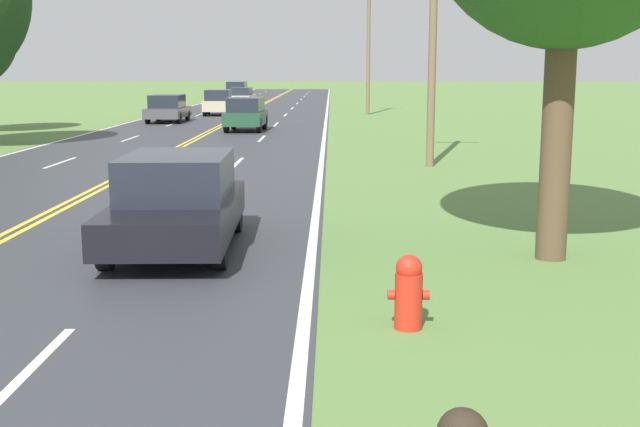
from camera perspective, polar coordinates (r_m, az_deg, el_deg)
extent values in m
cube|color=silver|center=(8.37, -20.54, -10.97)|extent=(0.12, 3.00, 0.00)
cube|color=silver|center=(16.77, -9.45, 0.03)|extent=(0.12, 3.00, 0.00)
cube|color=silver|center=(25.59, -5.90, 3.60)|extent=(0.12, 3.00, 0.00)
cube|color=silver|center=(34.50, -4.17, 5.33)|extent=(0.12, 3.00, 0.00)
cube|color=silver|center=(43.45, -3.15, 6.35)|extent=(0.12, 3.00, 0.00)
cube|color=silver|center=(52.41, -2.47, 7.02)|extent=(0.12, 3.00, 0.00)
cube|color=silver|center=(61.39, -1.99, 7.49)|extent=(0.12, 3.00, 0.00)
cube|color=silver|center=(70.37, -1.63, 7.84)|extent=(0.12, 3.00, 0.00)
cube|color=silver|center=(79.35, -1.35, 8.12)|extent=(0.12, 3.00, 0.00)
cube|color=silver|center=(88.34, -1.13, 8.33)|extent=(0.12, 3.00, 0.00)
cube|color=silver|center=(97.33, -0.95, 8.51)|extent=(0.12, 3.00, 0.00)
cube|color=silver|center=(106.33, -0.80, 8.65)|extent=(0.12, 3.00, 0.00)
cube|color=silver|center=(26.84, -17.96, 3.46)|extent=(0.12, 3.00, 0.00)
cube|color=silver|center=(35.43, -13.33, 5.21)|extent=(0.12, 3.00, 0.00)
cube|color=silver|center=(44.19, -10.50, 6.26)|extent=(0.12, 3.00, 0.00)
cube|color=silver|center=(53.03, -8.61, 6.95)|extent=(0.12, 3.00, 0.00)
cube|color=silver|center=(61.92, -7.25, 7.44)|extent=(0.12, 3.00, 0.00)
cube|color=silver|center=(70.83, -6.23, 7.80)|extent=(0.12, 3.00, 0.00)
cube|color=silver|center=(79.77, -5.44, 8.08)|extent=(0.12, 3.00, 0.00)
cube|color=silver|center=(88.71, -4.81, 8.31)|extent=(0.12, 3.00, 0.00)
cube|color=silver|center=(97.67, -4.30, 8.49)|extent=(0.12, 3.00, 0.00)
cube|color=silver|center=(106.63, -3.87, 8.64)|extent=(0.12, 3.00, 0.00)
cylinder|color=red|center=(9.29, 6.31, -6.21)|extent=(0.32, 0.32, 0.65)
sphere|color=red|center=(9.19, 6.36, -3.87)|extent=(0.30, 0.30, 0.30)
cylinder|color=red|center=(9.29, 7.55, -5.76)|extent=(0.08, 0.11, 0.11)
cylinder|color=red|center=(9.25, 5.08, -5.78)|extent=(0.08, 0.11, 0.11)
cylinder|color=brown|center=(24.77, 8.08, 14.65)|extent=(0.24, 0.24, 9.79)
cylinder|color=brown|center=(53.12, 3.47, 12.31)|extent=(0.24, 0.24, 9.77)
cylinder|color=brown|center=(12.88, 16.49, 5.44)|extent=(0.47, 0.47, 3.93)
cylinder|color=black|center=(12.02, -7.13, -2.43)|extent=(0.22, 0.66, 0.65)
cylinder|color=black|center=(12.31, -15.02, -2.40)|extent=(0.22, 0.66, 0.65)
cylinder|color=black|center=(14.74, -6.01, -0.05)|extent=(0.22, 0.66, 0.65)
cylinder|color=black|center=(14.99, -12.50, -0.08)|extent=(0.22, 0.66, 0.65)
cube|color=black|center=(13.44, -10.14, -0.12)|extent=(2.05, 4.57, 0.55)
cube|color=#1E232D|center=(13.52, -10.11, 2.66)|extent=(1.75, 2.53, 0.72)
cylinder|color=black|center=(37.76, -4.35, 6.27)|extent=(0.22, 0.72, 0.71)
cylinder|color=black|center=(37.98, -6.68, 6.26)|extent=(0.22, 0.72, 0.71)
cylinder|color=black|center=(39.98, -3.96, 6.50)|extent=(0.22, 0.72, 0.71)
cylinder|color=black|center=(40.19, -6.16, 6.48)|extent=(0.22, 0.72, 0.71)
cube|color=#1E472D|center=(38.95, -5.29, 6.79)|extent=(1.86, 3.68, 0.62)
cube|color=#1E232D|center=(38.92, -5.31, 7.73)|extent=(1.62, 2.59, 0.66)
cylinder|color=black|center=(47.71, -11.45, 6.87)|extent=(0.20, 0.63, 0.63)
cylinder|color=black|center=(47.38, -9.40, 6.92)|extent=(0.20, 0.63, 0.63)
cylinder|color=black|center=(45.06, -12.16, 6.66)|extent=(0.20, 0.63, 0.63)
cylinder|color=black|center=(44.71, -10.00, 6.71)|extent=(0.20, 0.63, 0.63)
cube|color=#47474C|center=(46.19, -10.76, 7.09)|extent=(1.94, 4.39, 0.54)
cube|color=#1E232D|center=(45.99, -10.83, 7.85)|extent=(1.70, 2.42, 0.71)
cylinder|color=black|center=(53.81, -7.94, 7.35)|extent=(0.23, 0.67, 0.66)
cylinder|color=black|center=(53.66, -6.30, 7.38)|extent=(0.23, 0.67, 0.66)
cylinder|color=black|center=(51.60, -8.21, 7.23)|extent=(0.23, 0.67, 0.66)
cylinder|color=black|center=(51.45, -6.49, 7.26)|extent=(0.23, 0.67, 0.66)
cube|color=#C1B28E|center=(52.61, -7.24, 7.63)|extent=(1.90, 3.66, 0.67)
cube|color=#1E232D|center=(52.58, -7.26, 8.36)|extent=(1.64, 2.58, 0.67)
cylinder|color=black|center=(69.11, -6.10, 8.00)|extent=(0.21, 0.64, 0.63)
cylinder|color=black|center=(68.92, -4.77, 8.01)|extent=(0.21, 0.64, 0.63)
cylinder|color=black|center=(66.12, -6.45, 7.89)|extent=(0.21, 0.64, 0.63)
cylinder|color=black|center=(65.92, -5.05, 7.91)|extent=(0.21, 0.64, 0.63)
cube|color=white|center=(67.50, -5.59, 8.16)|extent=(1.86, 4.90, 0.53)
cube|color=#1E232D|center=(67.29, -5.62, 8.64)|extent=(1.62, 2.70, 0.61)
cylinder|color=black|center=(78.63, -6.45, 8.26)|extent=(0.21, 0.64, 0.64)
cylinder|color=black|center=(78.46, -5.18, 8.28)|extent=(0.21, 0.64, 0.64)
cylinder|color=black|center=(75.81, -6.69, 8.18)|extent=(0.21, 0.64, 0.64)
cylinder|color=black|center=(75.63, -5.37, 8.20)|extent=(0.21, 0.64, 0.64)
cube|color=silver|center=(77.12, -5.92, 8.43)|extent=(2.00, 4.61, 0.59)
cube|color=#1E232D|center=(77.10, -5.93, 8.98)|extent=(1.75, 3.23, 0.89)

